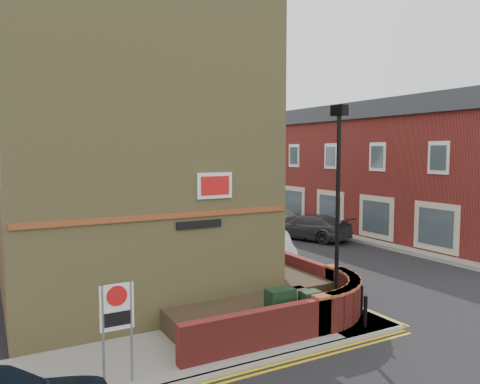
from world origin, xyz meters
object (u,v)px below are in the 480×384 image
utility_cabinet_large (280,310)px  zone_sign (117,315)px  silver_car_near (274,246)px  lamppost (338,212)px

utility_cabinet_large → zone_sign: (-4.70, -0.80, 0.92)m
zone_sign → silver_car_near: (9.47, 8.51, -0.99)m
lamppost → utility_cabinet_large: size_ratio=5.25×
silver_car_near → utility_cabinet_large: bearing=-100.9°
zone_sign → lamppost: bearing=6.1°
utility_cabinet_large → silver_car_near: bearing=58.3°
utility_cabinet_large → zone_sign: 4.86m
zone_sign → silver_car_near: bearing=42.0°
utility_cabinet_large → silver_car_near: (4.77, 7.71, -0.06)m
utility_cabinet_large → zone_sign: size_ratio=0.55×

